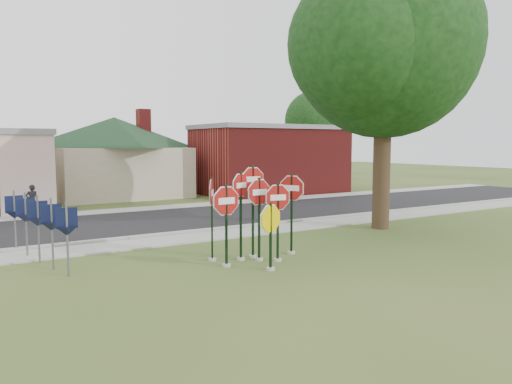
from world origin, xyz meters
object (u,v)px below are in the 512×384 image
stop_sign_left (226,214)px  oak_tree (385,44)px  pedestrian (32,201)px  stop_sign_yellow (271,229)px  stop_sign_center (259,207)px

stop_sign_left → oak_tree: oak_tree is taller
oak_tree → pedestrian: (-11.75, 10.54, -6.62)m
oak_tree → stop_sign_yellow: bearing=-156.7°
pedestrian → stop_sign_left: bearing=103.0°
stop_sign_left → pedestrian: stop_sign_left is taller
stop_sign_center → oak_tree: oak_tree is taller
stop_sign_center → pedestrian: bearing=109.4°
stop_sign_left → pedestrian: bearing=104.3°
stop_sign_yellow → pedestrian: stop_sign_yellow is taller
stop_sign_center → stop_sign_left: (-1.19, -0.15, -0.09)m
oak_tree → stop_sign_left: bearing=-164.9°
stop_sign_center → stop_sign_left: size_ratio=1.06×
stop_sign_center → stop_sign_left: stop_sign_center is taller
stop_sign_left → pedestrian: (-3.28, 12.83, -0.70)m
stop_sign_center → oak_tree: bearing=16.4°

